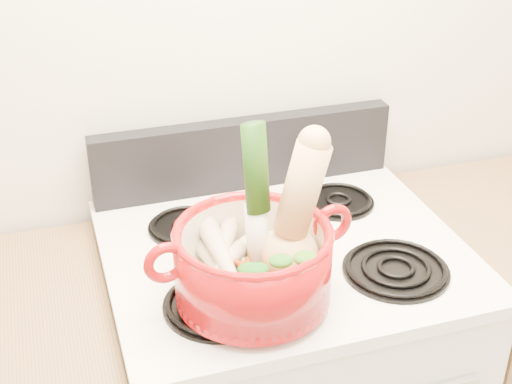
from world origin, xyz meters
name	(u,v)px	position (x,y,z in m)	size (l,w,h in m)	color
wall_back	(238,46)	(0.00, 1.75, 1.30)	(3.50, 0.02, 2.60)	silver
cooktop	(284,252)	(0.00, 1.40, 0.93)	(0.78, 0.67, 0.03)	white
control_backsplash	(244,153)	(0.00, 1.70, 1.04)	(0.76, 0.05, 0.18)	black
burner_front_left	(220,303)	(-0.19, 1.24, 0.96)	(0.22, 0.22, 0.02)	black
burner_front_right	(396,268)	(0.19, 1.24, 0.96)	(0.22, 0.22, 0.02)	black
burner_back_left	(186,225)	(-0.19, 1.54, 0.96)	(0.17, 0.17, 0.02)	black
burner_back_right	(338,200)	(0.19, 1.54, 0.96)	(0.17, 0.17, 0.02)	black
dutch_oven	(253,264)	(-0.13, 1.23, 1.04)	(0.30, 0.30, 0.15)	#990A0C
pot_handle_left	(166,263)	(-0.29, 1.21, 1.09)	(0.08, 0.08, 0.02)	#990A0C
pot_handle_right	(332,223)	(0.04, 1.25, 1.09)	(0.08, 0.08, 0.02)	#990A0C
squash	(293,212)	(-0.05, 1.23, 1.14)	(0.12, 0.12, 0.28)	tan
leek	(258,200)	(-0.10, 1.27, 1.16)	(0.05, 0.05, 0.32)	silver
ginger	(256,246)	(-0.09, 1.31, 1.02)	(0.09, 0.07, 0.05)	#D1C081
parsnip_0	(223,271)	(-0.18, 1.26, 1.02)	(0.04, 0.04, 0.21)	beige
parsnip_1	(224,272)	(-0.18, 1.25, 1.02)	(0.04, 0.04, 0.18)	beige
parsnip_2	(233,252)	(-0.15, 1.29, 1.03)	(0.04, 0.04, 0.17)	beige
parsnip_3	(218,270)	(-0.19, 1.24, 1.04)	(0.04, 0.04, 0.16)	beige
parsnip_4	(224,249)	(-0.17, 1.30, 1.04)	(0.04, 0.04, 0.22)	beige
parsnip_5	(225,262)	(-0.18, 1.24, 1.05)	(0.05, 0.05, 0.24)	beige
carrot_0	(256,281)	(-0.13, 1.21, 1.02)	(0.03, 0.03, 0.17)	#C44C09
carrot_1	(247,288)	(-0.15, 1.19, 1.02)	(0.03, 0.03, 0.14)	#C74909
carrot_2	(269,281)	(-0.11, 1.18, 1.03)	(0.03, 0.03, 0.19)	#CD440A
carrot_3	(252,284)	(-0.14, 1.19, 1.03)	(0.03, 0.03, 0.15)	#B84409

